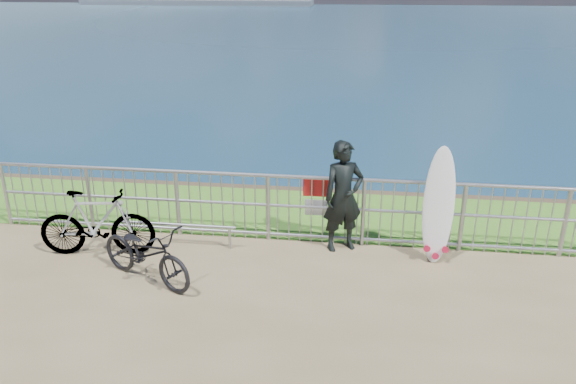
# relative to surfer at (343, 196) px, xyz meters

# --- Properties ---
(grass_strip) EXTENTS (120.00, 120.00, 0.00)m
(grass_strip) POSITION_rel_surfer_xyz_m (-0.69, 1.25, -0.86)
(grass_strip) COLOR #3B7921
(grass_strip) RESTS_ON ground
(seascape) EXTENTS (260.00, 260.00, 5.00)m
(seascape) POSITION_rel_surfer_xyz_m (-44.44, 146.04, -4.90)
(seascape) COLOR brown
(seascape) RESTS_ON ground
(railing) EXTENTS (10.06, 0.10, 1.13)m
(railing) POSITION_rel_surfer_xyz_m (-0.66, 0.15, -0.29)
(railing) COLOR #95989D
(railing) RESTS_ON ground
(surfer) EXTENTS (0.75, 0.65, 1.74)m
(surfer) POSITION_rel_surfer_xyz_m (0.00, 0.00, 0.00)
(surfer) COLOR black
(surfer) RESTS_ON ground
(surfboard) EXTENTS (0.50, 0.45, 1.74)m
(surfboard) POSITION_rel_surfer_xyz_m (1.40, -0.16, -0.07)
(surfboard) COLOR silver
(surfboard) RESTS_ON ground
(bicycle_near) EXTENTS (1.73, 1.26, 0.87)m
(bicycle_near) POSITION_rel_surfer_xyz_m (-2.65, -1.37, -0.44)
(bicycle_near) COLOR black
(bicycle_near) RESTS_ON ground
(bicycle_far) EXTENTS (1.79, 0.75, 1.05)m
(bicycle_far) POSITION_rel_surfer_xyz_m (-3.67, -0.69, -0.35)
(bicycle_far) COLOR black
(bicycle_far) RESTS_ON ground
(bike_rack) EXTENTS (1.85, 0.05, 0.38)m
(bike_rack) POSITION_rel_surfer_xyz_m (-2.56, -0.25, -0.55)
(bike_rack) COLOR #95989D
(bike_rack) RESTS_ON ground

